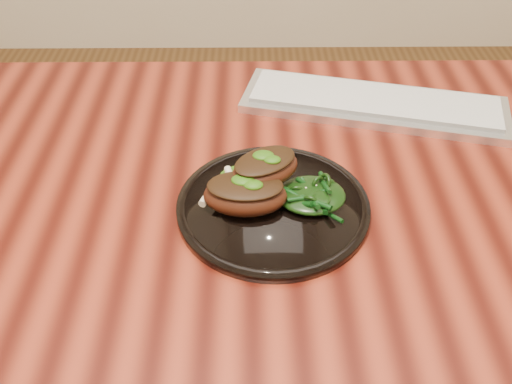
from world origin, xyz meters
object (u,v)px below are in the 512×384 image
greens_heap (312,192)px  keyboard (374,103)px  lamb_chop_front (245,194)px  plate (273,206)px  desk (287,225)px

greens_heap → keyboard: (0.14, 0.27, -0.02)m
greens_heap → keyboard: size_ratio=0.20×
lamb_chop_front → keyboard: bearing=51.0°
lamb_chop_front → greens_heap: bearing=8.7°
plate → lamb_chop_front: bearing=-166.6°
keyboard → plate: bearing=-124.7°
plate → greens_heap: bearing=5.2°
plate → lamb_chop_front: size_ratio=2.21×
greens_heap → keyboard: greens_heap is taller
desk → greens_heap: size_ratio=16.34×
plate → lamb_chop_front: (-0.04, -0.01, 0.03)m
desk → lamb_chop_front: lamb_chop_front is taller
lamb_chop_front → greens_heap: (0.09, 0.01, -0.01)m
desk → keyboard: size_ratio=3.27×
plate → keyboard: 0.33m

